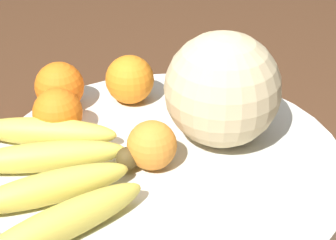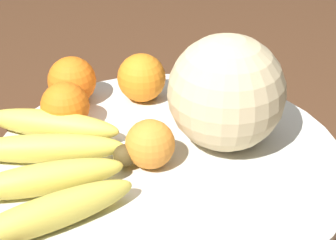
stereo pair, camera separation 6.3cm
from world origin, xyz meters
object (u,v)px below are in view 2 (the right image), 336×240
Objects in this scene: kitchen_table at (158,191)px; fruit_bowl at (168,161)px; orange_front_left at (72,81)px; orange_back_left at (150,144)px; melon at (226,93)px; orange_front_right at (142,78)px; orange_mid_center at (65,106)px; banana_bunch at (50,164)px.

fruit_bowl reaches higher than kitchen_table.
orange_front_left is 1.14× the size of orange_back_left.
orange_back_left is (-0.04, 0.09, -0.04)m from melon.
orange_front_right is (0.08, 0.01, 0.13)m from kitchen_table.
melon is 0.20m from orange_mid_center.
orange_mid_center reaches higher than orange_back_left.
melon is 2.10× the size of orange_front_right.
orange_front_left reaches higher than kitchen_table.
melon is 2.42× the size of orange_back_left.
banana_bunch is 4.07× the size of orange_front_left.
kitchen_table is 0.19m from melon.
banana_bunch is (-0.05, 0.20, -0.05)m from melon.
orange_mid_center is (0.05, 0.19, -0.04)m from melon.
melon is at bearing -112.77° from kitchen_table.
kitchen_table is 10.08× the size of melon.
fruit_bowl is 6.85× the size of orange_mid_center.
orange_front_left is at bearing -99.55° from banana_bunch.
orange_front_left is (0.17, -0.02, 0.01)m from banana_bunch.
orange_front_left is at bearing 39.40° from fruit_bowl.
orange_front_left is 0.06m from orange_mid_center.
melon is 0.22m from orange_front_left.
orange_mid_center is 1.07× the size of orange_back_left.
banana_bunch is 0.10m from orange_mid_center.
orange_back_left is (-0.15, 0.00, -0.00)m from orange_front_right.
kitchen_table is at bearing 67.23° from melon.
orange_front_left is at bearing 88.67° from orange_front_right.
melon reaches higher than fruit_bowl.
banana_bunch is at bearing 103.67° from melon.
orange_back_left is (0.01, -0.11, 0.01)m from banana_bunch.
melon reaches higher than orange_mid_center.
kitchen_table is 21.42× the size of orange_front_left.
orange_front_right is (-0.00, -0.09, 0.00)m from orange_front_left.
banana_bunch reaches higher than kitchen_table.
melon is 0.22m from banana_bunch.
melon is (-0.03, -0.08, 0.17)m from kitchen_table.
orange_back_left is at bearing 179.89° from orange_front_right.
orange_mid_center is (-0.06, 0.10, -0.00)m from orange_front_right.
orange_mid_center is (-0.06, 0.01, -0.00)m from orange_front_left.
orange_front_right is at bearing -91.33° from orange_front_left.
orange_front_right is at bearing 38.50° from melon.
fruit_bowl is 0.04m from orange_back_left.
orange_back_left is at bearing 111.70° from melon.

